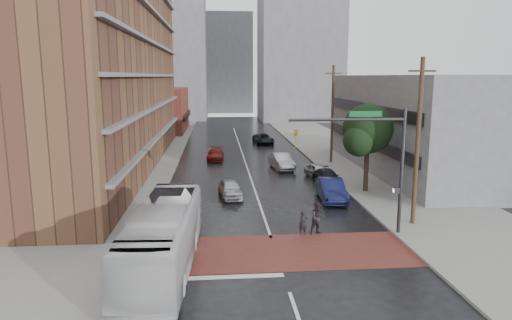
{
  "coord_description": "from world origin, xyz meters",
  "views": [
    {
      "loc": [
        -2.92,
        -21.54,
        8.91
      ],
      "look_at": [
        -0.4,
        7.71,
        3.5
      ],
      "focal_mm": 32.0,
      "sensor_mm": 36.0,
      "label": 1
    }
  ],
  "objects": [
    {
      "name": "transit_bus",
      "position": [
        -5.48,
        -1.0,
        1.54
      ],
      "size": [
        3.12,
        11.14,
        3.07
      ],
      "primitive_type": "imported",
      "rotation": [
        0.0,
        0.0,
        -0.05
      ],
      "color": "silver",
      "rests_on": "ground"
    },
    {
      "name": "distant_tower_east",
      "position": [
        14.0,
        72.0,
        18.0
      ],
      "size": [
        16.0,
        14.0,
        36.0
      ],
      "primitive_type": "cube",
      "color": "gray",
      "rests_on": "ground"
    },
    {
      "name": "crosswalk",
      "position": [
        0.0,
        0.5,
        0.01
      ],
      "size": [
        14.0,
        5.0,
        0.02
      ],
      "primitive_type": "cube",
      "color": "brown",
      "rests_on": "ground"
    },
    {
      "name": "ground",
      "position": [
        0.0,
        0.0,
        0.0
      ],
      "size": [
        160.0,
        160.0,
        0.0
      ],
      "primitive_type": "plane",
      "color": "black",
      "rests_on": "ground"
    },
    {
      "name": "car_travel_b",
      "position": [
        3.29,
        21.59,
        0.76
      ],
      "size": [
        2.21,
        4.78,
        1.52
      ],
      "primitive_type": "imported",
      "rotation": [
        0.0,
        0.0,
        0.13
      ],
      "color": "#AFB3B7",
      "rests_on": "ground"
    },
    {
      "name": "street_tree",
      "position": [
        8.52,
        12.03,
        4.73
      ],
      "size": [
        4.2,
        4.1,
        6.9
      ],
      "color": "#332319",
      "rests_on": "ground"
    },
    {
      "name": "sidewalk_west",
      "position": [
        -11.5,
        25.0,
        0.07
      ],
      "size": [
        9.0,
        90.0,
        0.15
      ],
      "primitive_type": "cube",
      "color": "gray",
      "rests_on": "ground"
    },
    {
      "name": "utility_pole_near",
      "position": [
        8.8,
        4.0,
        5.14
      ],
      "size": [
        1.6,
        0.26,
        10.0
      ],
      "color": "#473321",
      "rests_on": "ground"
    },
    {
      "name": "pedestrian_a",
      "position": [
        1.87,
        2.85,
        0.72
      ],
      "size": [
        0.53,
        0.35,
        1.43
      ],
      "primitive_type": "imported",
      "rotation": [
        0.0,
        0.0,
        0.02
      ],
      "color": "black",
      "rests_on": "ground"
    },
    {
      "name": "sidewalk_east",
      "position": [
        11.5,
        25.0,
        0.07
      ],
      "size": [
        9.0,
        90.0,
        0.15
      ],
      "primitive_type": "cube",
      "color": "gray",
      "rests_on": "ground"
    },
    {
      "name": "car_travel_c",
      "position": [
        -3.12,
        27.08,
        0.61
      ],
      "size": [
        1.93,
        4.27,
        1.21
      ],
      "primitive_type": "imported",
      "rotation": [
        0.0,
        0.0,
        -0.06
      ],
      "color": "maroon",
      "rests_on": "ground"
    },
    {
      "name": "car_parked_far",
      "position": [
        5.97,
        17.26,
        0.65
      ],
      "size": [
        2.23,
        4.03,
        1.3
      ],
      "primitive_type": "imported",
      "rotation": [
        0.0,
        0.0,
        0.19
      ],
      "color": "#B7BBBF",
      "rests_on": "ground"
    },
    {
      "name": "signal_mast",
      "position": [
        5.85,
        2.5,
        4.73
      ],
      "size": [
        6.5,
        0.3,
        7.2
      ],
      "color": "#2D2D33",
      "rests_on": "ground"
    },
    {
      "name": "building_east",
      "position": [
        16.5,
        20.0,
        4.5
      ],
      "size": [
        11.0,
        26.0,
        9.0
      ],
      "primitive_type": "cube",
      "color": "gray",
      "rests_on": "ground"
    },
    {
      "name": "utility_pole_far",
      "position": [
        8.8,
        24.0,
        5.14
      ],
      "size": [
        1.6,
        0.26,
        10.0
      ],
      "color": "#473321",
      "rests_on": "ground"
    },
    {
      "name": "distant_tower_west",
      "position": [
        -14.0,
        78.0,
        16.0
      ],
      "size": [
        18.0,
        16.0,
        32.0
      ],
      "primitive_type": "cube",
      "color": "gray",
      "rests_on": "ground"
    },
    {
      "name": "distant_tower_center",
      "position": [
        0.0,
        95.0,
        12.0
      ],
      "size": [
        12.0,
        10.0,
        24.0
      ],
      "primitive_type": "cube",
      "color": "gray",
      "rests_on": "ground"
    },
    {
      "name": "suv_travel",
      "position": [
        3.21,
        38.47,
        0.67
      ],
      "size": [
        2.74,
        5.05,
        1.34
      ],
      "primitive_type": "imported",
      "rotation": [
        0.0,
        0.0,
        0.11
      ],
      "color": "black",
      "rests_on": "ground"
    },
    {
      "name": "apartment_block",
      "position": [
        -14.0,
        24.0,
        14.0
      ],
      "size": [
        10.0,
        44.0,
        28.0
      ],
      "primitive_type": "cube",
      "color": "brown",
      "rests_on": "ground"
    },
    {
      "name": "car_parked_near",
      "position": [
        5.28,
        10.0,
        0.79
      ],
      "size": [
        1.92,
        4.86,
        1.57
      ],
      "primitive_type": "imported",
      "rotation": [
        0.0,
        0.0,
        -0.05
      ],
      "color": "#121740",
      "rests_on": "ground"
    },
    {
      "name": "storefront_west",
      "position": [
        -12.0,
        54.0,
        3.5
      ],
      "size": [
        8.0,
        16.0,
        7.0
      ],
      "primitive_type": "cube",
      "color": "brown",
      "rests_on": "ground"
    },
    {
      "name": "pedestrian_b",
      "position": [
        2.74,
        3.0,
        0.94
      ],
      "size": [
        1.07,
        0.93,
        1.88
      ],
      "primitive_type": "imported",
      "rotation": [
        0.0,
        0.0,
        0.27
      ],
      "color": "black",
      "rests_on": "ground"
    },
    {
      "name": "car_parked_mid",
      "position": [
        6.25,
        15.1,
        0.6
      ],
      "size": [
        2.04,
        4.24,
        1.19
      ],
      "primitive_type": "imported",
      "rotation": [
        0.0,
        0.0,
        0.09
      ],
      "color": "black",
      "rests_on": "ground"
    },
    {
      "name": "car_travel_a",
      "position": [
        -2.01,
        11.46,
        0.65
      ],
      "size": [
        1.98,
        3.99,
        1.31
      ],
      "primitive_type": "imported",
      "rotation": [
        0.0,
        0.0,
        0.12
      ],
      "color": "#A8AAB0",
      "rests_on": "ground"
    }
  ]
}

